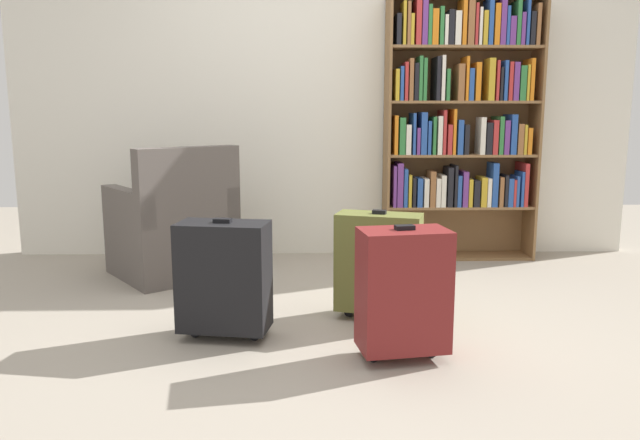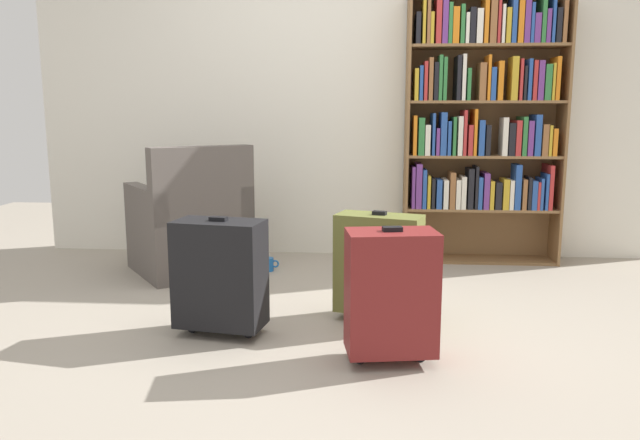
# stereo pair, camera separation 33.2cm
# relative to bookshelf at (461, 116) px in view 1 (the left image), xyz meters

# --- Properties ---
(ground_plane) EXTENTS (8.41, 8.41, 0.00)m
(ground_plane) POSITION_rel_bookshelf_xyz_m (-1.02, -1.58, -1.09)
(ground_plane) COLOR #9E9384
(back_wall) EXTENTS (4.81, 0.10, 2.60)m
(back_wall) POSITION_rel_bookshelf_xyz_m (-1.02, 0.21, 0.21)
(back_wall) COLOR silver
(back_wall) RESTS_ON ground
(bookshelf) EXTENTS (1.14, 0.29, 1.97)m
(bookshelf) POSITION_rel_bookshelf_xyz_m (0.00, 0.00, 0.00)
(bookshelf) COLOR brown
(bookshelf) RESTS_ON ground
(armchair) EXTENTS (0.98, 0.98, 0.90)m
(armchair) POSITION_rel_bookshelf_xyz_m (-2.07, -0.49, -0.77)
(armchair) COLOR #59514C
(armchair) RESTS_ON ground
(mug) EXTENTS (0.12, 0.08, 0.10)m
(mug) POSITION_rel_bookshelf_xyz_m (-1.54, -0.43, -1.04)
(mug) COLOR #1959A5
(mug) RESTS_ON ground
(suitcase_dark_red) EXTENTS (0.43, 0.30, 0.63)m
(suitcase_dark_red) POSITION_rel_bookshelf_xyz_m (-0.73, -1.98, -0.76)
(suitcase_dark_red) COLOR maroon
(suitcase_dark_red) RESTS_ON ground
(suitcase_black) EXTENTS (0.48, 0.31, 0.61)m
(suitcase_black) POSITION_rel_bookshelf_xyz_m (-1.58, -1.70, -0.77)
(suitcase_black) COLOR black
(suitcase_black) RESTS_ON ground
(suitcase_olive) EXTENTS (0.49, 0.33, 0.60)m
(suitcase_olive) POSITION_rel_bookshelf_xyz_m (-0.78, -1.42, -0.77)
(suitcase_olive) COLOR brown
(suitcase_olive) RESTS_ON ground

